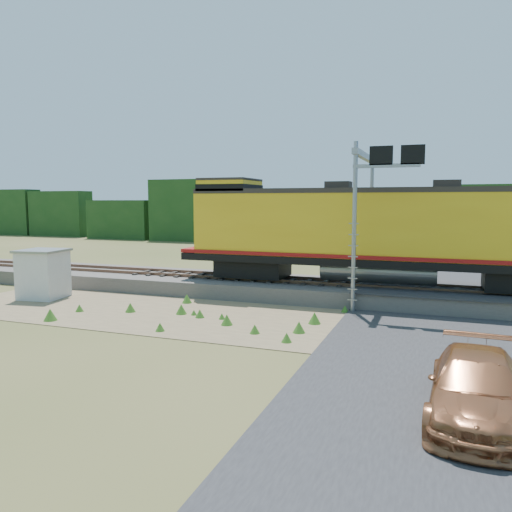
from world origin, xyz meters
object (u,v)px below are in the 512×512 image
at_px(locomotive, 373,231).
at_px(shed, 43,274).
at_px(car, 476,388).
at_px(signal_gantry, 371,187).

distance_m(locomotive, shed, 16.80).
xyz_separation_m(locomotive, car, (4.03, -12.86, -2.80)).
xyz_separation_m(shed, car, (19.90, -7.83, -0.55)).
bearing_deg(signal_gantry, shed, -164.63).
xyz_separation_m(locomotive, signal_gantry, (-0.05, -0.68, 2.10)).
xyz_separation_m(locomotive, shed, (-15.87, -5.03, -2.25)).
bearing_deg(signal_gantry, locomotive, 85.47).
bearing_deg(car, locomotive, 110.67).
height_order(shed, signal_gantry, signal_gantry).
bearing_deg(car, signal_gantry, 111.80).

